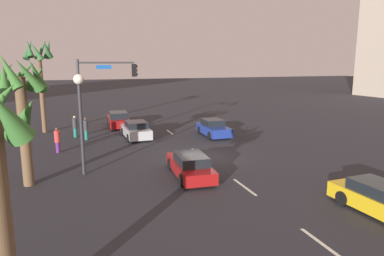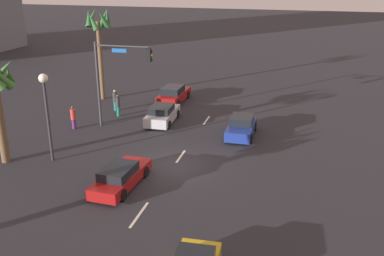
# 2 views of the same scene
# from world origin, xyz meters

# --- Properties ---
(ground_plane) EXTENTS (220.00, 220.00, 0.00)m
(ground_plane) POSITION_xyz_m (0.00, 0.00, 0.00)
(ground_plane) COLOR #28282D
(lane_stripe_2) EXTENTS (2.45, 0.14, 0.01)m
(lane_stripe_2) POSITION_xyz_m (-6.02, 0.00, 0.01)
(lane_stripe_2) COLOR silver
(lane_stripe_2) RESTS_ON ground_plane
(lane_stripe_3) EXTENTS (1.98, 0.14, 0.01)m
(lane_stripe_3) POSITION_xyz_m (1.34, 0.00, 0.01)
(lane_stripe_3) COLOR silver
(lane_stripe_3) RESTS_ON ground_plane
(lane_stripe_4) EXTENTS (2.04, 0.14, 0.01)m
(lane_stripe_4) POSITION_xyz_m (8.78, 0.00, 0.01)
(lane_stripe_4) COLOR silver
(lane_stripe_4) RESTS_ON ground_plane
(car_1) EXTENTS (4.78, 2.02, 1.28)m
(car_1) POSITION_xyz_m (-3.47, 2.08, 0.60)
(car_1) COLOR maroon
(car_1) RESTS_ON ground_plane
(car_3) EXTENTS (4.05, 1.92, 1.40)m
(car_3) POSITION_xyz_m (6.13, -3.19, 0.65)
(car_3) COLOR navy
(car_3) RESTS_ON ground_plane
(car_4) EXTENTS (4.72, 2.07, 1.47)m
(car_4) POSITION_xyz_m (13.05, 4.07, 0.68)
(car_4) COLOR maroon
(car_4) RESTS_ON ground_plane
(car_5) EXTENTS (4.37, 2.08, 1.41)m
(car_5) POSITION_xyz_m (7.41, 3.27, 0.65)
(car_5) COLOR #B7B7BC
(car_5) RESTS_ON ground_plane
(traffic_signal) EXTENTS (0.40, 4.44, 6.45)m
(traffic_signal) POSITION_xyz_m (5.53, 6.20, 4.33)
(traffic_signal) COLOR #38383D
(traffic_signal) RESTS_ON ground_plane
(streetlamp) EXTENTS (0.56, 0.56, 5.61)m
(streetlamp) POSITION_xyz_m (-1.32, 7.67, 3.98)
(streetlamp) COLOR #2D2D33
(streetlamp) RESTS_ON ground_plane
(pedestrian_0) EXTENTS (0.51, 0.51, 1.83)m
(pedestrian_0) POSITION_xyz_m (9.24, 8.10, 0.96)
(pedestrian_0) COLOR #1E7266
(pedestrian_0) RESTS_ON ground_plane
(pedestrian_1) EXTENTS (0.39, 0.39, 1.83)m
(pedestrian_1) POSITION_xyz_m (7.93, 7.26, 0.97)
(pedestrian_1) COLOR #1E7266
(pedestrian_1) RESTS_ON ground_plane
(pedestrian_2) EXTENTS (0.53, 0.53, 1.79)m
(pedestrian_2) POSITION_xyz_m (4.27, 9.27, 0.94)
(pedestrian_2) COLOR #59266B
(pedestrian_2) RESTS_ON ground_plane
(palm_tree_1) EXTENTS (2.42, 2.70, 8.28)m
(palm_tree_1) POSITION_xyz_m (12.34, 10.71, 6.29)
(palm_tree_1) COLOR brown
(palm_tree_1) RESTS_ON ground_plane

